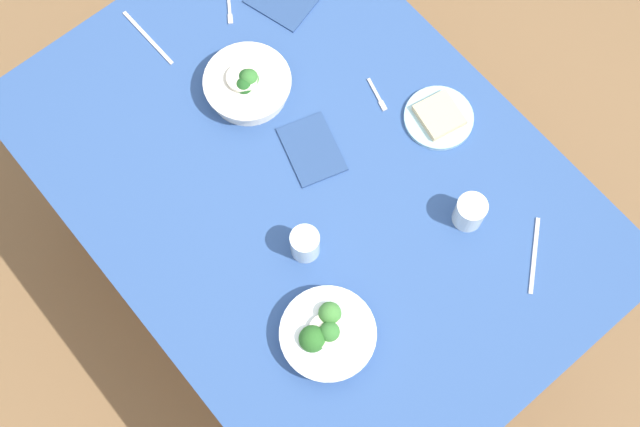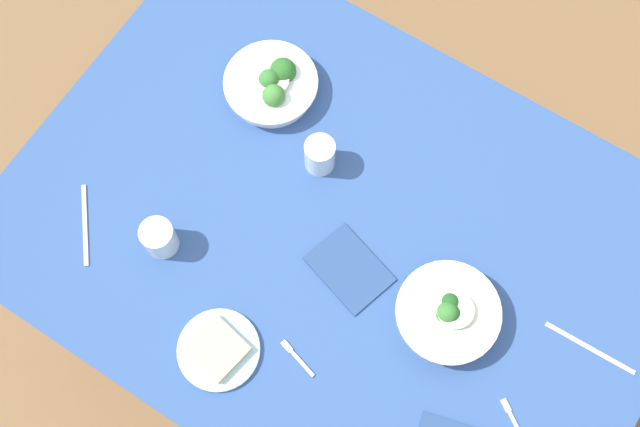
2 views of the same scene
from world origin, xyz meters
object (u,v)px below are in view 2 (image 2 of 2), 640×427
object	(u,v)px
water_glass_side	(159,238)
fork_by_far_bowl	(296,357)
broccoli_bowl_near	(272,85)
water_glass_center	(320,155)
table_knife_left	(590,348)
broccoli_bowl_far	(447,314)
table_knife_right	(85,225)
bread_side_plate	(218,350)
napkin_folded_upper	(349,269)
fork_by_near_bowl	(512,418)

from	to	relation	value
water_glass_side	fork_by_far_bowl	bearing A→B (deg)	172.42
fork_by_far_bowl	broccoli_bowl_near	bearing A→B (deg)	-36.62
water_glass_center	broccoli_bowl_near	bearing A→B (deg)	-26.58
water_glass_center	table_knife_left	distance (m)	0.73
broccoli_bowl_far	water_glass_center	world-z (taller)	water_glass_center
table_knife_right	broccoli_bowl_far	bearing A→B (deg)	67.89
table_knife_left	bread_side_plate	bearing A→B (deg)	-148.90
table_knife_right	broccoli_bowl_near	bearing A→B (deg)	121.63
water_glass_center	table_knife_left	size ratio (longest dim) A/B	0.44
table_knife_left	napkin_folded_upper	bearing A→B (deg)	-168.12
broccoli_bowl_near	bread_side_plate	world-z (taller)	broccoli_bowl_near
fork_by_far_bowl	table_knife_right	size ratio (longest dim) A/B	0.51
table_knife_left	table_knife_right	xyz separation A→B (m)	(1.09, 0.36, 0.00)
fork_by_near_bowl	napkin_folded_upper	xyz separation A→B (m)	(0.46, -0.09, 0.00)
water_glass_center	water_glass_side	xyz separation A→B (m)	(0.19, 0.36, -0.00)
water_glass_center	table_knife_left	world-z (taller)	water_glass_center
broccoli_bowl_near	broccoli_bowl_far	bearing A→B (deg)	157.36
table_knife_left	table_knife_right	world-z (taller)	same
broccoli_bowl_far	water_glass_side	world-z (taller)	same
water_glass_side	fork_by_far_bowl	distance (m)	0.40
broccoli_bowl_far	bread_side_plate	bearing A→B (deg)	40.87
broccoli_bowl_near	water_glass_center	bearing A→B (deg)	153.42
table_knife_left	broccoli_bowl_near	bearing A→B (deg)	168.99
table_knife_left	napkin_folded_upper	xyz separation A→B (m)	(0.53, 0.13, 0.00)
broccoli_bowl_near	napkin_folded_upper	world-z (taller)	broccoli_bowl_near
broccoli_bowl_far	water_glass_center	distance (m)	0.46
broccoli_bowl_far	table_knife_left	bearing A→B (deg)	-160.15
bread_side_plate	water_glass_side	bearing A→B (deg)	-28.01
table_knife_left	water_glass_side	bearing A→B (deg)	-163.36
broccoli_bowl_near	water_glass_side	bearing A→B (deg)	90.39
broccoli_bowl_near	water_glass_center	xyz separation A→B (m)	(-0.20, 0.10, 0.01)
broccoli_bowl_near	fork_by_near_bowl	xyz separation A→B (m)	(-0.85, 0.37, -0.03)
broccoli_bowl_far	bread_side_plate	world-z (taller)	broccoli_bowl_far
bread_side_plate	broccoli_bowl_far	bearing A→B (deg)	-139.13
broccoli_bowl_far	table_knife_left	size ratio (longest dim) A/B	1.08
fork_by_near_bowl	table_knife_left	xyz separation A→B (m)	(-0.07, -0.22, -0.00)
fork_by_near_bowl	table_knife_left	world-z (taller)	same
broccoli_bowl_far	fork_by_near_bowl	xyz separation A→B (m)	(-0.23, 0.11, -0.03)
table_knife_left	table_knife_right	bearing A→B (deg)	-163.30
bread_side_plate	table_knife_left	distance (m)	0.80
fork_by_near_bowl	table_knife_left	bearing A→B (deg)	-74.35
water_glass_side	table_knife_right	size ratio (longest dim) A/B	0.45
fork_by_far_bowl	fork_by_near_bowl	size ratio (longest dim) A/B	1.16
bread_side_plate	fork_by_near_bowl	size ratio (longest dim) A/B	2.09
table_knife_left	napkin_folded_upper	distance (m)	0.55
fork_by_near_bowl	napkin_folded_upper	size ratio (longest dim) A/B	0.49
broccoli_bowl_far	water_glass_side	distance (m)	0.65
fork_by_near_bowl	table_knife_left	distance (m)	0.23
broccoli_bowl_near	water_glass_side	xyz separation A→B (m)	(-0.00, 0.46, 0.01)
bread_side_plate	fork_by_far_bowl	size ratio (longest dim) A/B	1.81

